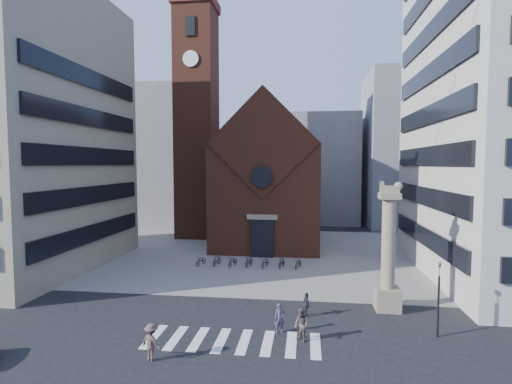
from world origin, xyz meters
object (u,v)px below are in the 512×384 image
at_px(pedestrian_2, 306,304).
at_px(lion_column, 388,259).
at_px(pedestrian_0, 280,318).
at_px(pedestrian_1, 301,325).
at_px(traffic_light, 439,297).
at_px(scooter_0, 201,260).

bearing_deg(pedestrian_2, lion_column, -92.99).
height_order(lion_column, pedestrian_0, lion_column).
xyz_separation_m(lion_column, pedestrian_1, (-5.68, -5.54, -2.54)).
xyz_separation_m(pedestrian_1, pedestrian_2, (0.28, 3.70, -0.14)).
relative_size(lion_column, traffic_light, 2.02).
bearing_deg(scooter_0, pedestrian_2, -33.91).
distance_m(pedestrian_0, scooter_0, 16.77).
relative_size(pedestrian_0, scooter_0, 0.96).
relative_size(pedestrian_0, pedestrian_2, 1.11).
distance_m(lion_column, pedestrian_2, 6.30).
distance_m(pedestrian_1, pedestrian_2, 3.72).
bearing_deg(pedestrian_2, traffic_light, -128.10).
bearing_deg(scooter_0, lion_column, -17.22).
bearing_deg(pedestrian_0, traffic_light, -14.47).
relative_size(lion_column, pedestrian_2, 5.59).
bearing_deg(pedestrian_2, pedestrian_1, 153.88).
bearing_deg(pedestrian_2, scooter_0, 19.15).
bearing_deg(lion_column, scooter_0, 147.58).
xyz_separation_m(pedestrian_0, scooter_0, (-8.57, 14.41, -0.34)).
bearing_deg(scooter_0, traffic_light, -23.16).
bearing_deg(traffic_light, pedestrian_2, 163.64).
bearing_deg(traffic_light, lion_column, 116.46).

